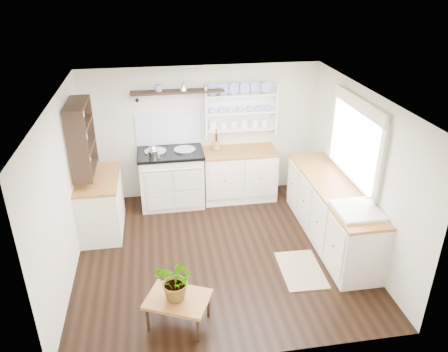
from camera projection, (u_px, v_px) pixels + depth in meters
The scene contains 19 objects.
floor at pixel (219, 252), 6.34m from camera, with size 4.00×3.80×0.01m, color black.
wall_back at pixel (202, 133), 7.52m from camera, with size 4.00×0.02×2.30m, color beige.
wall_right at pixel (360, 171), 6.12m from camera, with size 0.02×3.80×2.30m, color beige.
wall_left at pixel (64, 193), 5.55m from camera, with size 0.02×3.80×2.30m, color beige.
ceiling at pixel (218, 97), 5.33m from camera, with size 4.00×3.80×0.01m, color white.
window at pixel (355, 140), 6.07m from camera, with size 0.08×1.55×1.22m.
aga_cooker at pixel (172, 177), 7.43m from camera, with size 1.09×0.75×1.00m.
back_cabinets at pixel (239, 174), 7.64m from camera, with size 1.27×0.63×0.90m.
right_cabinets at pixel (331, 212), 6.47m from camera, with size 0.62×2.43×0.90m.
belfast_sink at pixel (356, 218), 5.66m from camera, with size 0.55×0.60×0.45m.
left_cabinets at pixel (101, 203), 6.69m from camera, with size 0.62×1.13×0.90m.
plate_rack at pixel (240, 109), 7.40m from camera, with size 1.20×0.22×0.90m.
high_shelf at pixel (178, 92), 7.02m from camera, with size 1.50×0.29×0.16m.
left_shelving at pixel (81, 137), 6.19m from camera, with size 0.28×0.80×1.05m, color black.
kettle at pixel (153, 152), 7.05m from camera, with size 0.17×0.17×0.21m, color silver, non-canonical shape.
utensil_crock at pixel (216, 145), 7.43m from camera, with size 0.12×0.12×0.15m, color #A8743D.
center_table at pixel (178, 301), 4.94m from camera, with size 0.84×0.74×0.38m.
potted_plant at pixel (177, 281), 4.81m from camera, with size 0.44×0.38×0.49m, color #3F7233.
floor_rug at pixel (301, 270), 5.95m from camera, with size 0.55×0.85×0.02m, color olive.
Camera 1 is at (-0.77, -5.16, 3.77)m, focal length 35.00 mm.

